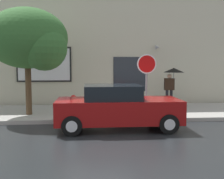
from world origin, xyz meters
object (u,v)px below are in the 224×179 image
object	(u,v)px
fire_hydrant	(74,105)
pedestrian_with_umbrella	(172,76)
parked_car	(117,108)
stop_sign	(147,73)
street_tree	(31,40)

from	to	relation	value
fire_hydrant	pedestrian_with_umbrella	distance (m)	5.19
parked_car	pedestrian_with_umbrella	world-z (taller)	pedestrian_with_umbrella
pedestrian_with_umbrella	stop_sign	xyz separation A→B (m)	(-1.83, -2.56, 0.22)
fire_hydrant	stop_sign	world-z (taller)	stop_sign
fire_hydrant	street_tree	bearing A→B (deg)	175.38
street_tree	pedestrian_with_umbrella	bearing A→B (deg)	15.38
pedestrian_with_umbrella	stop_sign	world-z (taller)	stop_sign
pedestrian_with_umbrella	street_tree	distance (m)	6.79
fire_hydrant	stop_sign	distance (m)	3.24
parked_car	fire_hydrant	size ratio (longest dim) A/B	5.09
parked_car	fire_hydrant	world-z (taller)	parked_car
pedestrian_with_umbrella	fire_hydrant	bearing A→B (deg)	-158.09
parked_car	street_tree	xyz separation A→B (m)	(-3.26, 2.18, 2.42)
parked_car	stop_sign	size ratio (longest dim) A/B	1.69
parked_car	stop_sign	distance (m)	2.21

